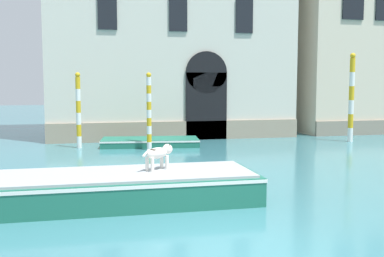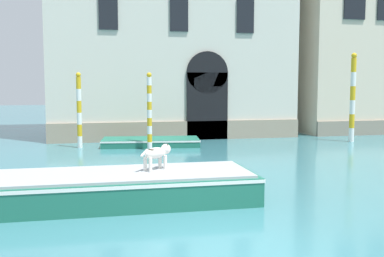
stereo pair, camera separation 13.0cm
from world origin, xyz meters
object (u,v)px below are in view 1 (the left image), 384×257
boat_moored_near_palazzo (150,142)px  mooring_pole_1 (149,111)px  boat_foreground (74,189)px  dog_on_deck (159,153)px  mooring_pole_0 (78,110)px  mooring_pole_3 (351,97)px

boat_moored_near_palazzo → mooring_pole_1: size_ratio=1.39×
boat_moored_near_palazzo → mooring_pole_1: mooring_pole_1 is taller
boat_foreground → dog_on_deck: (2.11, 0.17, 0.78)m
mooring_pole_0 → mooring_pole_1: bearing=-24.1°
boat_foreground → dog_on_deck: dog_on_deck is taller
boat_foreground → dog_on_deck: size_ratio=10.63×
boat_foreground → mooring_pole_1: (2.96, 8.77, 1.34)m
boat_foreground → boat_moored_near_palazzo: size_ratio=1.89×
mooring_pole_0 → mooring_pole_3: mooring_pole_3 is taller
boat_moored_near_palazzo → mooring_pole_1: (-0.21, -1.32, 1.54)m
dog_on_deck → boat_foreground: bearing=150.1°
boat_foreground → boat_moored_near_palazzo: (3.17, 10.09, -0.20)m
dog_on_deck → boat_moored_near_palazzo: 10.02m
boat_moored_near_palazzo → mooring_pole_3: mooring_pole_3 is taller
dog_on_deck → mooring_pole_3: 14.64m
dog_on_deck → mooring_pole_1: 8.65m
dog_on_deck → boat_moored_near_palazzo: dog_on_deck is taller
boat_foreground → mooring_pole_1: 9.35m
mooring_pole_3 → mooring_pole_0: bearing=177.1°
boat_foreground → dog_on_deck: 2.25m
boat_foreground → mooring_pole_0: 10.22m
boat_moored_near_palazzo → mooring_pole_0: mooring_pole_0 is taller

